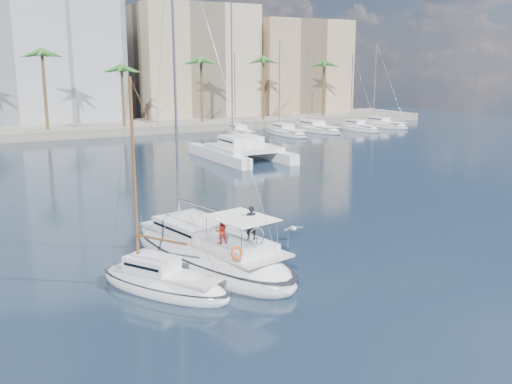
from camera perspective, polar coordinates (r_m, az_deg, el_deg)
ground at (r=32.22m, az=2.51°, el=-5.54°), size 160.00×160.00×0.00m
quay at (r=89.37m, az=-17.35°, el=6.00°), size 120.00×14.00×1.20m
building_beige at (r=103.48m, az=-6.28°, el=12.54°), size 20.00×14.00×20.00m
building_tan_right at (r=110.53m, az=4.06°, el=12.07°), size 18.00×12.00×18.00m
palm_centre at (r=84.93m, az=-17.29°, el=12.25°), size 3.60×3.60×12.30m
palm_right at (r=96.98m, az=3.37°, el=12.76°), size 3.60×3.60×12.30m
main_sloop at (r=29.70m, az=-4.83°, el=-6.04°), size 6.82×13.35×18.94m
small_sloop at (r=26.47m, az=-9.28°, el=-8.93°), size 5.68×7.11×10.12m
catamaran at (r=61.95m, az=-1.46°, el=4.41°), size 7.02×13.47×19.21m
seagull at (r=33.42m, az=3.74°, el=-3.63°), size 1.24×0.53×0.23m
moored_yacht_a at (r=82.17m, az=-1.62°, el=5.62°), size 3.37×9.52×11.90m
moored_yacht_b at (r=83.44m, az=3.03°, el=5.71°), size 3.32×10.83×13.72m
moored_yacht_c at (r=88.53m, az=6.03°, el=6.06°), size 3.98×12.33×15.54m
moored_yacht_d at (r=90.65m, az=10.19°, el=6.08°), size 3.52×9.55×11.90m
moored_yacht_e at (r=96.23m, az=12.57°, el=6.35°), size 4.61×11.11×13.72m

